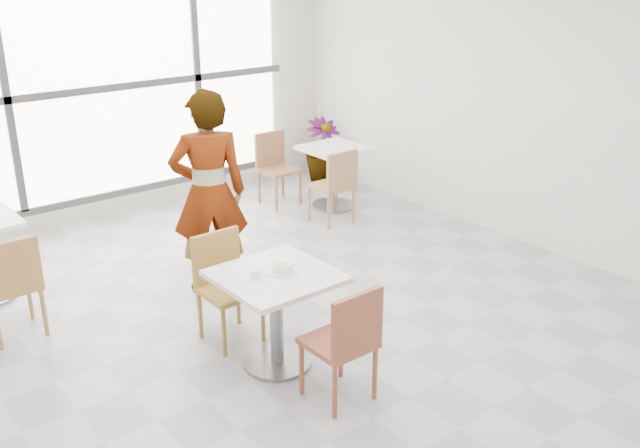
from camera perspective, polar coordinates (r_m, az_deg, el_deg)
floor at (r=5.99m, az=-1.82°, el=-8.15°), size 7.00×7.00×0.00m
wall_back at (r=8.42m, az=-16.75°, el=10.50°), size 6.00×0.00×6.00m
wall_right at (r=7.56m, az=16.75°, el=9.36°), size 0.00×7.00×7.00m
window at (r=8.36m, az=-16.57°, el=10.45°), size 4.60×0.07×2.52m
main_table at (r=5.23m, az=-3.55°, el=-6.27°), size 0.80×0.80×0.75m
chair_near at (r=4.82m, az=2.13°, el=-9.15°), size 0.42×0.42×0.87m
chair_far at (r=5.67m, az=-7.70°, el=-4.42°), size 0.42×0.42×0.87m
oatmeal_bowl at (r=5.13m, az=-2.97°, el=-3.49°), size 0.21×0.21×0.09m
coffee_cup at (r=5.06m, az=-5.18°, el=-4.05°), size 0.16×0.13×0.07m
person at (r=6.33m, az=-8.91°, el=2.45°), size 0.79×0.67×1.85m
bg_table_right at (r=8.52m, az=1.12°, el=4.49°), size 0.70×0.70×0.75m
bg_chair_left_near at (r=6.09m, az=-23.51°, el=-4.21°), size 0.42×0.42×0.87m
bg_chair_right_near at (r=7.96m, az=1.29°, el=3.39°), size 0.42×0.42×0.87m
bg_chair_right_far at (r=8.70m, az=-3.62°, el=4.90°), size 0.42×0.42×0.87m
plant_right at (r=9.59m, az=0.17°, el=5.97°), size 0.53×0.53×0.84m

